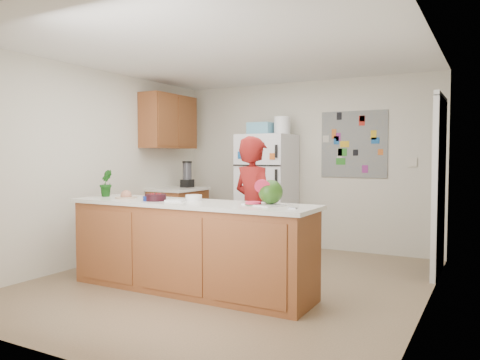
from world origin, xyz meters
The scene contains 26 objects.
floor centered at (0.00, 0.00, -0.01)m, with size 4.00×4.50×0.02m, color brown.
wall_back centered at (0.00, 2.26, 1.25)m, with size 4.00×0.02×2.50m, color beige.
wall_left centered at (-2.01, 0.00, 1.25)m, with size 0.02×4.50×2.50m, color beige.
wall_right centered at (2.01, 0.00, 1.25)m, with size 0.02×4.50×2.50m, color beige.
ceiling centered at (0.00, 0.00, 2.51)m, with size 4.00×4.50×0.02m, color white.
doorway centered at (1.99, 1.45, 1.02)m, with size 0.03×0.85×2.04m, color black.
peninsula_base centered at (-0.20, -0.50, 0.44)m, with size 2.60×0.62×0.88m, color brown.
peninsula_top centered at (-0.20, -0.50, 0.90)m, with size 2.68×0.70×0.04m, color silver.
side_counter_base centered at (-1.69, 1.35, 0.43)m, with size 0.60×0.80×0.86m, color brown.
side_counter_top centered at (-1.69, 1.35, 0.88)m, with size 0.64×0.84×0.04m, color silver.
upper_cabinets centered at (-1.82, 1.30, 1.90)m, with size 0.35×1.00×0.80m, color brown.
refrigerator centered at (-0.45, 1.88, 0.85)m, with size 0.75×0.70×1.70m, color silver.
fridge_top_bin centered at (-0.55, 1.88, 1.79)m, with size 0.35×0.28×0.18m, color #5999B2.
photo_collage centered at (0.75, 2.24, 1.55)m, with size 0.95×0.01×0.95m, color slate.
person centered at (0.26, 0.05, 0.80)m, with size 0.58×0.38×1.60m, color maroon.
blender_appliance centered at (-1.64, 1.52, 1.09)m, with size 0.14×0.14×0.38m, color black.
cutting_board centered at (0.62, -0.45, 0.93)m, with size 0.35×0.27×0.01m, color white.
watermelon centered at (0.68, -0.43, 1.05)m, with size 0.23×0.23×0.23m, color #335E18.
watermelon_slice centered at (0.53, -0.50, 0.94)m, with size 0.15×0.15×0.02m, color #E93255.
cherry_bowl centered at (-0.56, -0.59, 0.96)m, with size 0.22×0.22×0.07m, color black.
white_bowl centered at (-0.23, -0.38, 0.95)m, with size 0.17×0.17×0.06m, color silver.
cobalt_bowl centered at (-0.61, -0.62, 0.95)m, with size 0.14×0.14×0.05m, color navy.
plate centered at (-1.03, -0.52, 0.93)m, with size 0.24×0.24×0.02m, color beige.
paper_towel centered at (-0.33, -0.56, 0.93)m, with size 0.18×0.16×0.02m, color white.
keys centered at (0.96, -0.57, 0.93)m, with size 0.08×0.04×0.01m, color gray.
potted_plant centered at (-1.40, -0.45, 1.07)m, with size 0.17×0.14×0.31m, color #0F3A0A.
Camera 1 is at (2.52, -4.42, 1.39)m, focal length 35.00 mm.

